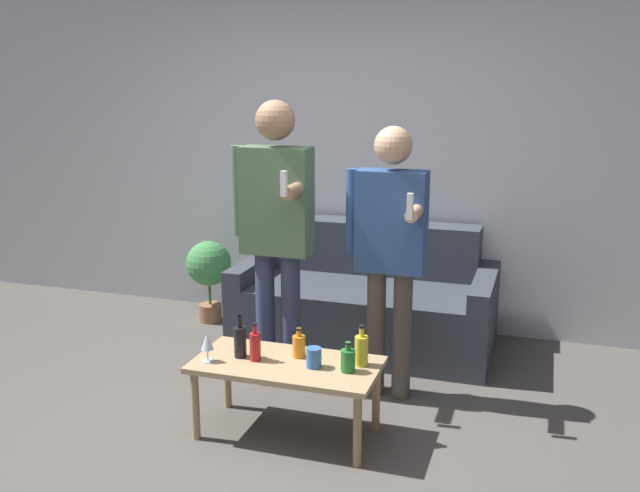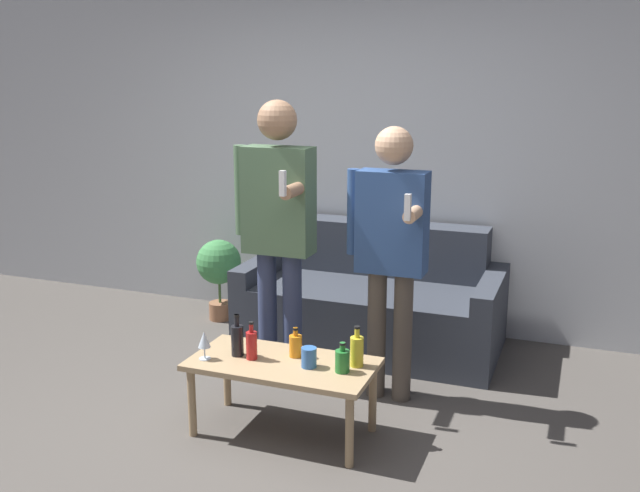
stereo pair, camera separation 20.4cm
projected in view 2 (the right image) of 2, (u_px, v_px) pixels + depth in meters
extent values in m
plane|color=#514C47|center=(229.00, 453.00, 3.69)|extent=(16.00, 16.00, 0.00)
cube|color=silver|center=(363.00, 150.00, 5.41)|extent=(8.00, 0.06, 2.70)
cube|color=#383D47|center=(366.00, 321.00, 4.99)|extent=(1.52, 0.67, 0.46)
cube|color=#383D47|center=(384.00, 277.00, 5.36)|extent=(1.52, 0.26, 0.85)
cube|color=#383D47|center=(266.00, 294.00, 5.38)|extent=(0.14, 0.92, 0.59)
cube|color=#383D47|center=(489.00, 321.00, 4.80)|extent=(0.14, 0.92, 0.59)
cube|color=tan|center=(282.00, 364.00, 3.81)|extent=(0.99, 0.50, 0.03)
cylinder|color=tan|center=(192.00, 402.00, 3.83)|extent=(0.04, 0.04, 0.39)
cylinder|color=tan|center=(349.00, 431.00, 3.52)|extent=(0.04, 0.04, 0.39)
cylinder|color=tan|center=(227.00, 374.00, 4.19)|extent=(0.04, 0.04, 0.39)
cylinder|color=tan|center=(373.00, 398.00, 3.88)|extent=(0.04, 0.04, 0.39)
cylinder|color=yellow|center=(357.00, 352.00, 3.73)|extent=(0.07, 0.07, 0.16)
cylinder|color=yellow|center=(357.00, 332.00, 3.70)|extent=(0.03, 0.03, 0.06)
cylinder|color=black|center=(357.00, 327.00, 3.70)|extent=(0.03, 0.03, 0.01)
cylinder|color=#23752D|center=(342.00, 361.00, 3.66)|extent=(0.08, 0.08, 0.12)
cylinder|color=#23752D|center=(343.00, 347.00, 3.64)|extent=(0.03, 0.03, 0.04)
cylinder|color=black|center=(343.00, 344.00, 3.64)|extent=(0.03, 0.03, 0.01)
cylinder|color=black|center=(237.00, 341.00, 3.87)|extent=(0.07, 0.07, 0.17)
cylinder|color=black|center=(237.00, 320.00, 3.84)|extent=(0.03, 0.03, 0.07)
cylinder|color=black|center=(237.00, 316.00, 3.84)|extent=(0.03, 0.03, 0.01)
cylinder|color=orange|center=(296.00, 346.00, 3.86)|extent=(0.07, 0.07, 0.12)
cylinder|color=orange|center=(295.00, 332.00, 3.84)|extent=(0.03, 0.03, 0.05)
cylinder|color=black|center=(295.00, 329.00, 3.84)|extent=(0.03, 0.03, 0.01)
cylinder|color=#B21E1E|center=(252.00, 346.00, 3.82)|extent=(0.06, 0.06, 0.15)
cylinder|color=#B21E1E|center=(251.00, 327.00, 3.80)|extent=(0.02, 0.02, 0.06)
cylinder|color=black|center=(251.00, 323.00, 3.79)|extent=(0.03, 0.03, 0.01)
cylinder|color=silver|center=(205.00, 359.00, 3.84)|extent=(0.06, 0.06, 0.01)
cylinder|color=silver|center=(205.00, 353.00, 3.83)|extent=(0.01, 0.01, 0.06)
cone|color=silver|center=(204.00, 339.00, 3.81)|extent=(0.07, 0.07, 0.09)
cylinder|color=#3366B2|center=(309.00, 357.00, 3.72)|extent=(0.08, 0.08, 0.11)
cylinder|color=navy|center=(268.00, 318.00, 4.46)|extent=(0.12, 0.12, 0.86)
cylinder|color=navy|center=(292.00, 321.00, 4.40)|extent=(0.12, 0.12, 0.86)
cube|color=#4C6B4C|center=(278.00, 200.00, 4.25)|extent=(0.42, 0.19, 0.64)
sphere|color=#9E7556|center=(277.00, 120.00, 4.14)|extent=(0.24, 0.24, 0.24)
cylinder|color=#4C6B4C|center=(241.00, 190.00, 4.33)|extent=(0.08, 0.08, 0.55)
cylinder|color=#9E7556|center=(295.00, 190.00, 4.04)|extent=(0.08, 0.28, 0.08)
cube|color=white|center=(283.00, 183.00, 3.87)|extent=(0.03, 0.03, 0.14)
cylinder|color=brown|center=(377.00, 334.00, 4.28)|extent=(0.11, 0.11, 0.79)
cylinder|color=brown|center=(403.00, 337.00, 4.22)|extent=(0.11, 0.11, 0.79)
cube|color=#2D4C84|center=(392.00, 222.00, 4.08)|extent=(0.40, 0.18, 0.59)
sphere|color=tan|center=(394.00, 146.00, 3.98)|extent=(0.22, 0.22, 0.22)
cylinder|color=#2D4C84|center=(353.00, 212.00, 4.16)|extent=(0.07, 0.07, 0.50)
cylinder|color=tan|center=(415.00, 213.00, 3.89)|extent=(0.07, 0.26, 0.07)
cube|color=white|center=(408.00, 207.00, 3.73)|extent=(0.03, 0.03, 0.14)
cylinder|color=#936042|center=(220.00, 311.00, 5.70)|extent=(0.18, 0.18, 0.14)
cylinder|color=#476B38|center=(220.00, 290.00, 5.65)|extent=(0.02, 0.02, 0.21)
sphere|color=#428E4C|center=(219.00, 262.00, 5.60)|extent=(0.35, 0.35, 0.35)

